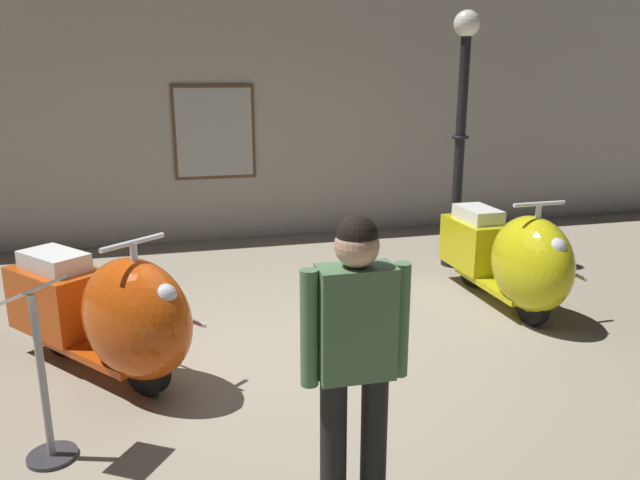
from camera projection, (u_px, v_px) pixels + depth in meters
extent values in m
plane|color=gray|center=(297.00, 355.00, 4.84)|extent=(60.00, 60.00, 0.00)
cube|color=#ADA89E|center=(232.00, 109.00, 7.95)|extent=(18.00, 0.20, 3.43)
cube|color=brown|center=(214.00, 132.00, 7.86)|extent=(1.04, 0.03, 1.19)
cube|color=#B2B2AD|center=(214.00, 132.00, 7.84)|extent=(0.96, 0.01, 1.11)
cylinder|color=black|center=(145.00, 364.00, 4.21)|extent=(0.35, 0.40, 0.44)
cylinder|color=silver|center=(145.00, 364.00, 4.21)|extent=(0.21, 0.22, 0.20)
cylinder|color=black|center=(59.00, 327.00, 4.82)|extent=(0.35, 0.40, 0.44)
cylinder|color=silver|center=(59.00, 327.00, 4.82)|extent=(0.21, 0.22, 0.20)
cube|color=#C6470F|center=(99.00, 347.00, 4.52)|extent=(0.98, 1.07, 0.06)
ellipsoid|color=#C6470F|center=(136.00, 319.00, 4.16)|extent=(1.04, 1.09, 0.85)
cube|color=#C6470F|center=(59.00, 299.00, 4.73)|extent=(0.82, 0.87, 0.49)
cube|color=silver|center=(54.00, 261.00, 4.65)|extent=(0.58, 0.61, 0.13)
sphere|color=silver|center=(164.00, 296.00, 3.92)|extent=(0.17, 0.17, 0.17)
cylinder|color=silver|center=(135.00, 265.00, 4.04)|extent=(0.05, 0.05, 0.31)
cylinder|color=silver|center=(133.00, 242.00, 4.00)|extent=(0.40, 0.34, 0.04)
cube|color=silver|center=(169.00, 314.00, 4.40)|extent=(0.48, 0.59, 0.03)
cylinder|color=black|center=(532.00, 300.00, 5.41)|extent=(0.10, 0.45, 0.44)
cylinder|color=silver|center=(532.00, 300.00, 5.41)|extent=(0.11, 0.20, 0.20)
cylinder|color=black|center=(472.00, 265.00, 6.39)|extent=(0.10, 0.45, 0.44)
cylinder|color=silver|center=(472.00, 265.00, 6.39)|extent=(0.11, 0.20, 0.20)
cube|color=gold|center=(499.00, 283.00, 5.91)|extent=(0.42, 1.06, 0.06)
ellipsoid|color=gold|center=(531.00, 264.00, 5.38)|extent=(0.59, 0.94, 0.84)
cube|color=gold|center=(476.00, 244.00, 6.29)|extent=(0.46, 0.76, 0.49)
cube|color=silver|center=(478.00, 214.00, 6.21)|extent=(0.32, 0.54, 0.13)
sphere|color=silver|center=(556.00, 248.00, 5.03)|extent=(0.17, 0.17, 0.17)
cylinder|color=silver|center=(538.00, 222.00, 5.25)|extent=(0.05, 0.05, 0.31)
cylinder|color=silver|center=(539.00, 204.00, 5.21)|extent=(0.49, 0.04, 0.04)
cube|color=silver|center=(558.00, 267.00, 5.47)|extent=(0.03, 0.75, 0.03)
cylinder|color=black|center=(453.00, 257.00, 7.13)|extent=(0.28, 0.28, 0.18)
cylinder|color=black|center=(460.00, 148.00, 6.80)|extent=(0.11, 0.11, 2.36)
torus|color=black|center=(460.00, 137.00, 6.77)|extent=(0.19, 0.19, 0.04)
sphere|color=white|center=(467.00, 24.00, 6.46)|extent=(0.28, 0.28, 0.28)
cylinder|color=black|center=(374.00, 430.00, 3.00)|extent=(0.13, 0.13, 0.77)
cylinder|color=black|center=(333.00, 436.00, 2.96)|extent=(0.13, 0.13, 0.77)
cube|color=#4C724C|center=(356.00, 322.00, 2.83)|extent=(0.36, 0.19, 0.54)
cylinder|color=#4C724C|center=(400.00, 320.00, 2.88)|extent=(0.08, 0.08, 0.56)
cylinder|color=#4C724C|center=(309.00, 329.00, 2.78)|extent=(0.08, 0.08, 0.56)
sphere|color=tan|center=(357.00, 246.00, 2.73)|extent=(0.21, 0.21, 0.21)
sphere|color=black|center=(357.00, 236.00, 2.72)|extent=(0.19, 0.19, 0.19)
cylinder|color=#333338|center=(52.00, 456.00, 3.54)|extent=(0.28, 0.28, 0.02)
cylinder|color=#A5A5AD|center=(42.00, 377.00, 3.41)|extent=(0.04, 0.04, 0.98)
cube|color=silver|center=(31.00, 291.00, 3.28)|extent=(0.37, 0.39, 0.12)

